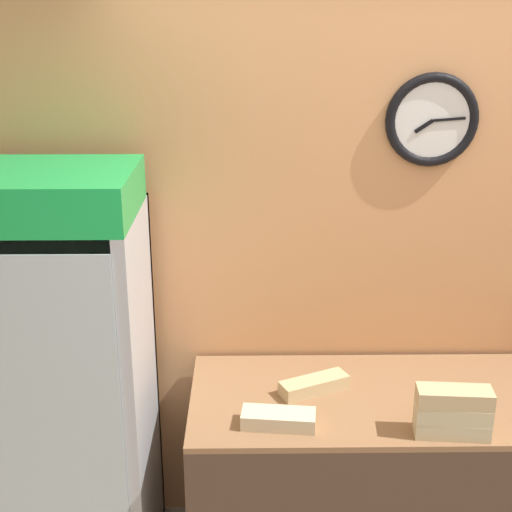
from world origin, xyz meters
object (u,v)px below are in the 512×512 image
object	(u,v)px
sandwich_stack_top	(455,397)
sandwich_flat_right	(314,385)
sandwich_flat_left	(278,419)
sandwich_stack_middle	(453,412)
beverage_cooler	(59,360)
sandwich_stack_bottom	(451,427)

from	to	relation	value
sandwich_stack_top	sandwich_flat_right	xyz separation A→B (m)	(-0.49, 0.33, -0.13)
sandwich_flat_left	sandwich_flat_right	distance (m)	0.30
sandwich_stack_middle	sandwich_stack_top	world-z (taller)	sandwich_stack_top
beverage_cooler	sandwich_stack_bottom	bearing A→B (deg)	-13.42
beverage_cooler	sandwich_flat_right	size ratio (longest dim) A/B	5.91
beverage_cooler	sandwich_stack_bottom	distance (m)	1.61
sandwich_stack_bottom	sandwich_flat_left	size ratio (longest dim) A/B	0.97
sandwich_stack_top	sandwich_flat_left	bearing A→B (deg)	173.93
beverage_cooler	sandwich_stack_bottom	xyz separation A→B (m)	(1.56, -0.37, -0.10)
sandwich_stack_bottom	sandwich_flat_right	bearing A→B (deg)	146.30
sandwich_stack_top	sandwich_flat_left	xyz separation A→B (m)	(-0.65, 0.07, -0.13)
sandwich_stack_bottom	beverage_cooler	bearing A→B (deg)	166.58
sandwich_stack_bottom	sandwich_stack_middle	xyz separation A→B (m)	(0.00, 0.00, 0.07)
sandwich_stack_bottom	sandwich_flat_left	bearing A→B (deg)	173.93
beverage_cooler	sandwich_flat_left	xyz separation A→B (m)	(0.91, -0.30, -0.10)
sandwich_stack_bottom	sandwich_stack_top	world-z (taller)	sandwich_stack_top
beverage_cooler	sandwich_stack_middle	xyz separation A→B (m)	(1.56, -0.37, -0.03)
beverage_cooler	sandwich_stack_middle	distance (m)	1.61
beverage_cooler	sandwich_stack_bottom	size ratio (longest dim) A/B	6.39
beverage_cooler	sandwich_flat_left	size ratio (longest dim) A/B	6.19
beverage_cooler	sandwich_stack_top	size ratio (longest dim) A/B	6.41
sandwich_stack_middle	sandwich_flat_left	distance (m)	0.66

